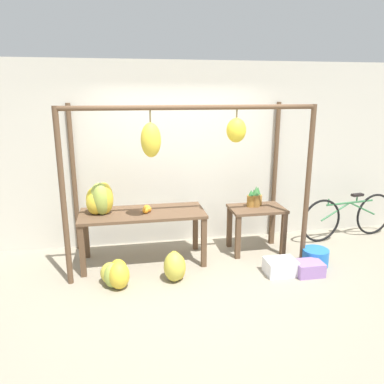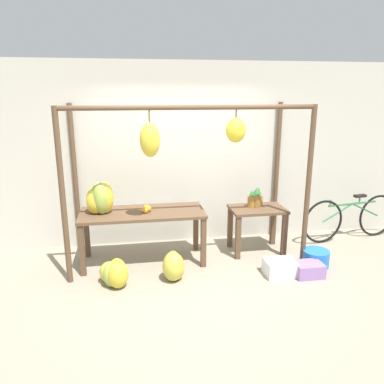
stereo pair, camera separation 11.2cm
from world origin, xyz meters
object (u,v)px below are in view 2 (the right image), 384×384
(banana_pile_ground_left, at_px, (115,273))
(banana_pile_ground_right, at_px, (174,266))
(banana_pile_on_table, at_px, (100,199))
(fruit_crate_purple, at_px, (308,269))
(fruit_crate_white, at_px, (280,268))
(parked_bicycle, at_px, (351,218))
(orange_pile, at_px, (147,209))
(blue_bucket, at_px, (316,258))
(pineapple_cluster, at_px, (255,199))

(banana_pile_ground_left, relative_size, banana_pile_ground_right, 1.13)
(banana_pile_ground_left, distance_m, banana_pile_ground_right, 0.74)
(banana_pile_on_table, distance_m, banana_pile_ground_left, 1.04)
(banana_pile_ground_right, distance_m, fruit_crate_purple, 1.77)
(fruit_crate_white, xyz_separation_m, parked_bicycle, (1.61, 1.00, 0.27))
(banana_pile_ground_right, distance_m, parked_bicycle, 3.14)
(parked_bicycle, bearing_deg, banana_pile_ground_left, -166.12)
(orange_pile, xyz_separation_m, banana_pile_ground_left, (-0.44, -0.62, -0.63))
(fruit_crate_white, bearing_deg, banana_pile_on_table, 162.48)
(blue_bucket, bearing_deg, banana_pile_ground_right, -177.76)
(orange_pile, bearing_deg, blue_bucket, -13.01)
(fruit_crate_white, bearing_deg, banana_pile_ground_left, 177.92)
(fruit_crate_white, distance_m, parked_bicycle, 1.91)
(orange_pile, distance_m, banana_pile_ground_left, 0.99)
(banana_pile_ground_right, relative_size, fruit_crate_purple, 1.08)
(orange_pile, height_order, fruit_crate_purple, orange_pile)
(pineapple_cluster, bearing_deg, banana_pile_ground_right, -149.25)
(banana_pile_on_table, bearing_deg, banana_pile_ground_left, -74.02)
(banana_pile_on_table, xyz_separation_m, banana_pile_ground_right, (0.93, -0.64, -0.75))
(orange_pile, xyz_separation_m, pineapple_cluster, (1.62, 0.18, 0.02))
(parked_bicycle, bearing_deg, banana_pile_ground_right, -163.09)
(pineapple_cluster, height_order, fruit_crate_white, pineapple_cluster)
(banana_pile_ground_right, bearing_deg, orange_pile, 116.28)
(pineapple_cluster, height_order, banana_pile_ground_right, pineapple_cluster)
(orange_pile, relative_size, banana_pile_ground_left, 0.41)
(blue_bucket, height_order, fruit_crate_purple, blue_bucket)
(banana_pile_on_table, bearing_deg, fruit_crate_purple, -17.10)
(pineapple_cluster, xyz_separation_m, banana_pile_ground_left, (-2.06, -0.80, -0.64))
(parked_bicycle, distance_m, fruit_crate_purple, 1.68)
(banana_pile_on_table, distance_m, parked_bicycle, 3.98)
(orange_pile, distance_m, fruit_crate_white, 1.96)
(banana_pile_on_table, height_order, orange_pile, banana_pile_on_table)
(pineapple_cluster, xyz_separation_m, banana_pile_ground_right, (-1.32, -0.79, -0.61))
(pineapple_cluster, bearing_deg, banana_pile_on_table, -176.35)
(banana_pile_ground_left, bearing_deg, banana_pile_ground_right, 0.97)
(banana_pile_ground_right, height_order, fruit_crate_white, banana_pile_ground_right)
(pineapple_cluster, xyz_separation_m, parked_bicycle, (1.68, 0.12, -0.43))
(banana_pile_on_table, bearing_deg, parked_bicycle, 3.91)
(fruit_crate_white, bearing_deg, parked_bicycle, 31.98)
(banana_pile_ground_right, height_order, fruit_crate_purple, banana_pile_ground_right)
(banana_pile_on_table, relative_size, orange_pile, 2.41)
(parked_bicycle, bearing_deg, fruit_crate_purple, -138.76)
(banana_pile_on_table, xyz_separation_m, orange_pile, (0.63, -0.04, -0.16))
(orange_pile, relative_size, fruit_crate_white, 0.46)
(pineapple_cluster, relative_size, fruit_crate_white, 0.78)
(banana_pile_ground_left, bearing_deg, pineapple_cluster, 21.19)
(banana_pile_ground_left, bearing_deg, parked_bicycle, 13.88)
(pineapple_cluster, distance_m, blue_bucket, 1.19)
(banana_pile_ground_left, relative_size, blue_bucket, 1.22)
(banana_pile_ground_left, distance_m, fruit_crate_purple, 2.50)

